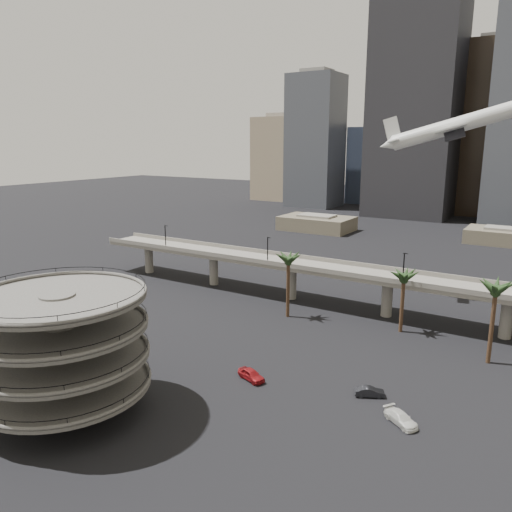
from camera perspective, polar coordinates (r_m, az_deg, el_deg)
The scene contains 9 objects.
ground at distance 67.28m, azimuth -10.71°, elevation -18.59°, with size 700.00×700.00×0.00m, color black.
parking_ramp at distance 69.49m, azimuth -21.36°, elevation -9.16°, with size 22.20×22.20×17.35m.
overpass at distance 107.88m, azimuth 9.28°, elevation -2.05°, with size 130.00×9.30×14.70m.
palm_trees at distance 93.74m, azimuth 19.71°, elevation -2.44°, with size 54.40×18.40×14.00m.
low_buildings at distance 189.33m, azimuth 21.61°, elevation 2.28°, with size 135.00×27.50×6.80m.
airborne_jet at distance 116.86m, azimuth 21.74°, elevation 13.58°, with size 31.82×28.59×12.07m.
car_a at distance 76.86m, azimuth -0.54°, elevation -13.40°, with size 1.95×4.85×1.65m, color maroon.
car_b at distance 74.19m, azimuth 12.86°, elevation -14.89°, with size 1.47×4.21×1.39m, color black.
car_c at distance 68.89m, azimuth 16.22°, elevation -17.38°, with size 2.07×5.08×1.47m, color white.
Camera 1 is at (39.96, -41.34, 34.94)m, focal length 35.00 mm.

